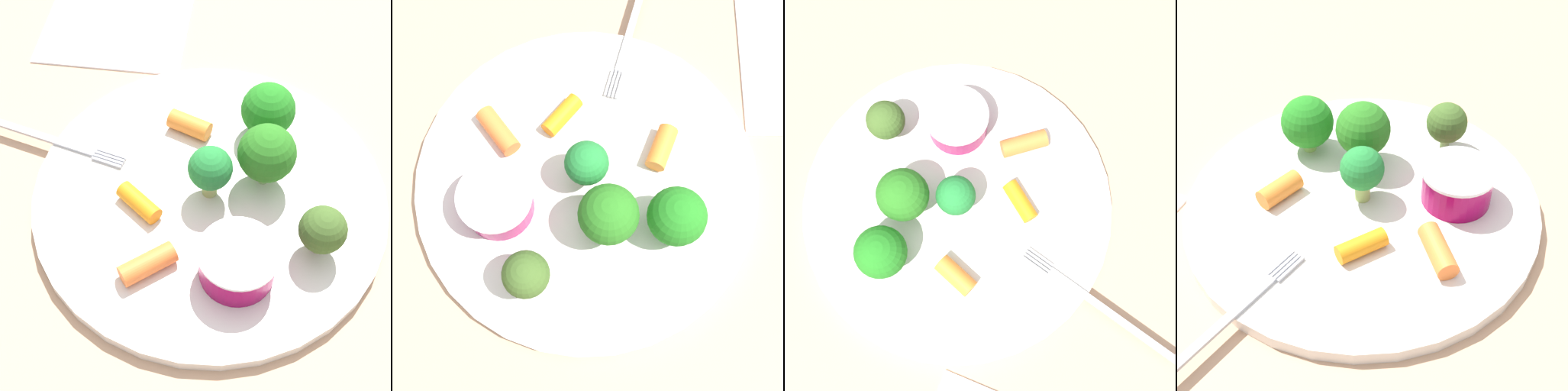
# 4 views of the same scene
# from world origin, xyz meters

# --- Properties ---
(ground_plane) EXTENTS (2.40, 2.40, 0.00)m
(ground_plane) POSITION_xyz_m (0.00, 0.00, 0.00)
(ground_plane) COLOR tan
(plate) EXTENTS (0.29, 0.29, 0.01)m
(plate) POSITION_xyz_m (0.00, 0.00, 0.01)
(plate) COLOR silver
(plate) RESTS_ON ground_plane
(sauce_cup) EXTENTS (0.06, 0.06, 0.03)m
(sauce_cup) POSITION_xyz_m (-0.07, -0.03, 0.03)
(sauce_cup) COLOR #8E0647
(sauce_cup) RESTS_ON plate
(broccoli_floret_0) EXTENTS (0.05, 0.05, 0.06)m
(broccoli_floret_0) POSITION_xyz_m (0.02, -0.04, 0.05)
(broccoli_floret_0) COLOR #7FB762
(broccoli_floret_0) RESTS_ON plate
(broccoli_floret_1) EXTENTS (0.04, 0.04, 0.05)m
(broccoli_floret_1) POSITION_xyz_m (-0.04, -0.09, 0.04)
(broccoli_floret_1) COLOR #86AE60
(broccoli_floret_1) RESTS_ON plate
(broccoli_floret_2) EXTENTS (0.05, 0.05, 0.05)m
(broccoli_floret_2) POSITION_xyz_m (0.07, -0.04, 0.04)
(broccoli_floret_2) COLOR #93C561
(broccoli_floret_2) RESTS_ON plate
(broccoli_floret_3) EXTENTS (0.04, 0.04, 0.05)m
(broccoli_floret_3) POSITION_xyz_m (-0.00, -0.00, 0.04)
(broccoli_floret_3) COLOR #93B160
(broccoli_floret_3) RESTS_ON plate
(carrot_stick_0) EXTENTS (0.04, 0.04, 0.01)m
(carrot_stick_0) POSITION_xyz_m (-0.02, 0.05, 0.02)
(carrot_stick_0) COLOR orange
(carrot_stick_0) RESTS_ON plate
(carrot_stick_1) EXTENTS (0.03, 0.04, 0.02)m
(carrot_stick_1) POSITION_xyz_m (0.06, 0.03, 0.02)
(carrot_stick_1) COLOR orange
(carrot_stick_1) RESTS_ON plate
(carrot_stick_2) EXTENTS (0.04, 0.04, 0.02)m
(carrot_stick_2) POSITION_xyz_m (-0.08, 0.04, 0.02)
(carrot_stick_2) COLOR orange
(carrot_stick_2) RESTS_ON plate
(fork) EXTENTS (0.05, 0.16, 0.00)m
(fork) POSITION_xyz_m (0.03, 0.15, 0.01)
(fork) COLOR #B4B4BC
(fork) RESTS_ON plate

